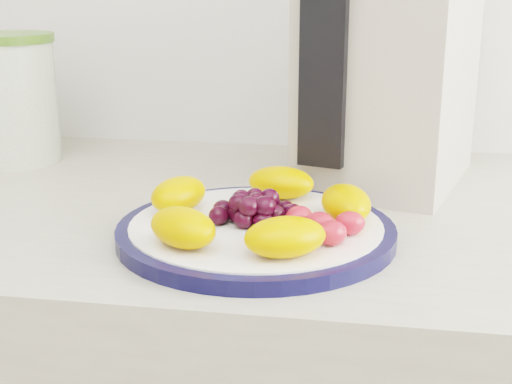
# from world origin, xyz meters

# --- Properties ---
(plate_rim) EXTENTS (0.28, 0.28, 0.01)m
(plate_rim) POSITION_xyz_m (0.09, 1.07, 0.91)
(plate_rim) COLOR #0C0E36
(plate_rim) RESTS_ON counter
(plate_face) EXTENTS (0.26, 0.26, 0.02)m
(plate_face) POSITION_xyz_m (0.09, 1.07, 0.91)
(plate_face) COLOR white
(plate_face) RESTS_ON counter
(canister) EXTENTS (0.18, 0.18, 0.17)m
(canister) POSITION_xyz_m (-0.31, 1.33, 0.98)
(canister) COLOR #3D5A17
(canister) RESTS_ON counter
(canister_lid) EXTENTS (0.18, 0.18, 0.01)m
(canister_lid) POSITION_xyz_m (-0.31, 1.33, 1.08)
(canister_lid) COLOR #446724
(canister_lid) RESTS_ON canister
(appliance_body) EXTENTS (0.24, 0.29, 0.31)m
(appliance_body) POSITION_xyz_m (0.22, 1.32, 1.06)
(appliance_body) COLOR #B3AA9B
(appliance_body) RESTS_ON counter
(appliance_panel) EXTENTS (0.06, 0.03, 0.23)m
(appliance_panel) POSITION_xyz_m (0.15, 1.21, 1.06)
(appliance_panel) COLOR black
(appliance_panel) RESTS_ON appliance_body
(fruit_plate) EXTENTS (0.25, 0.24, 0.04)m
(fruit_plate) POSITION_xyz_m (0.10, 1.07, 0.93)
(fruit_plate) COLOR orange
(fruit_plate) RESTS_ON plate_face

